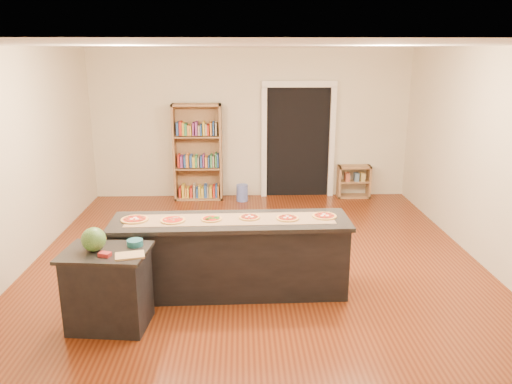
{
  "coord_description": "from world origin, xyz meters",
  "views": [
    {
      "loc": [
        -0.18,
        -5.93,
        2.74
      ],
      "look_at": [
        0.0,
        0.2,
        1.0
      ],
      "focal_mm": 35.0,
      "sensor_mm": 36.0,
      "label": 1
    }
  ],
  "objects_px": {
    "bookshelf": "(198,152)",
    "kitchen_island": "(231,256)",
    "watermelon": "(94,239)",
    "side_counter": "(108,288)",
    "low_shelf": "(354,181)",
    "waste_bin": "(242,193)"
  },
  "relations": [
    {
      "from": "bookshelf",
      "to": "kitchen_island",
      "type": "bearing_deg",
      "value": -79.86
    },
    {
      "from": "kitchen_island",
      "to": "watermelon",
      "type": "relative_size",
      "value": 11.24
    },
    {
      "from": "kitchen_island",
      "to": "watermelon",
      "type": "distance_m",
      "value": 1.6
    },
    {
      "from": "side_counter",
      "to": "low_shelf",
      "type": "relative_size",
      "value": 1.35
    },
    {
      "from": "bookshelf",
      "to": "low_shelf",
      "type": "xyz_separation_m",
      "value": [
        2.98,
        0.03,
        -0.59
      ]
    },
    {
      "from": "kitchen_island",
      "to": "side_counter",
      "type": "xyz_separation_m",
      "value": [
        -1.23,
        -0.72,
        -0.03
      ]
    },
    {
      "from": "bookshelf",
      "to": "watermelon",
      "type": "relative_size",
      "value": 7.5
    },
    {
      "from": "kitchen_island",
      "to": "watermelon",
      "type": "bearing_deg",
      "value": -152.94
    },
    {
      "from": "kitchen_island",
      "to": "side_counter",
      "type": "distance_m",
      "value": 1.43
    },
    {
      "from": "watermelon",
      "to": "kitchen_island",
      "type": "bearing_deg",
      "value": 28.32
    },
    {
      "from": "bookshelf",
      "to": "low_shelf",
      "type": "bearing_deg",
      "value": 0.53
    },
    {
      "from": "side_counter",
      "to": "watermelon",
      "type": "height_order",
      "value": "watermelon"
    },
    {
      "from": "kitchen_island",
      "to": "low_shelf",
      "type": "distance_m",
      "value": 4.51
    },
    {
      "from": "side_counter",
      "to": "bookshelf",
      "type": "relative_size",
      "value": 0.46
    },
    {
      "from": "low_shelf",
      "to": "waste_bin",
      "type": "distance_m",
      "value": 2.17
    },
    {
      "from": "bookshelf",
      "to": "low_shelf",
      "type": "relative_size",
      "value": 2.91
    },
    {
      "from": "kitchen_island",
      "to": "watermelon",
      "type": "height_order",
      "value": "watermelon"
    },
    {
      "from": "bookshelf",
      "to": "low_shelf",
      "type": "height_order",
      "value": "bookshelf"
    },
    {
      "from": "kitchen_island",
      "to": "low_shelf",
      "type": "xyz_separation_m",
      "value": [
        2.29,
        3.89,
        -0.14
      ]
    },
    {
      "from": "bookshelf",
      "to": "watermelon",
      "type": "xyz_separation_m",
      "value": [
        -0.64,
        -4.58,
        0.05
      ]
    },
    {
      "from": "bookshelf",
      "to": "waste_bin",
      "type": "xyz_separation_m",
      "value": [
        0.83,
        -0.17,
        -0.75
      ]
    },
    {
      "from": "bookshelf",
      "to": "watermelon",
      "type": "height_order",
      "value": "bookshelf"
    }
  ]
}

